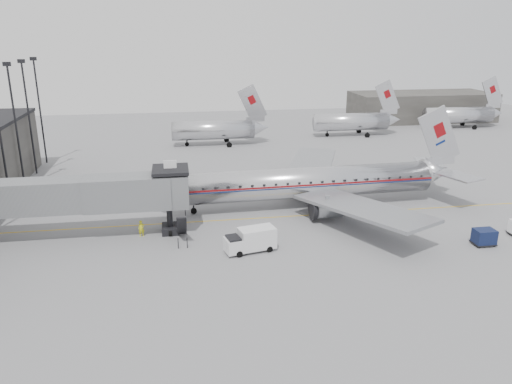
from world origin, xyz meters
TOP-DOWN VIEW (x-y plane):
  - ground at (0.00, 0.00)m, footprint 160.00×160.00m
  - hangar at (45.00, 60.00)m, footprint 30.00×12.00m
  - apron_line at (3.00, 6.00)m, footprint 60.00×0.15m
  - jet_bridge at (-16.66, 3.67)m, footprint 21.00×6.20m
  - distant_aircraft_near at (-1.79, 42.00)m, footprint 16.39×3.20m
  - distant_aircraft_mid at (24.21, 46.00)m, footprint 16.39×3.20m
  - distant_aircraft_far at (48.21, 50.00)m, footprint 16.39×3.20m
  - airliner at (6.69, 8.89)m, footprint 34.48×31.93m
  - service_van at (-2.24, -2.01)m, footprint 4.77×2.64m
  - baggage_cart_navy at (18.98, -4.12)m, footprint 1.94×1.48m
  - ramp_worker at (-12.00, 3.00)m, footprint 0.65×0.49m

SIDE VIEW (x-z plane):
  - ground at x=0.00m, z-range 0.00..0.00m
  - apron_line at x=3.00m, z-range 0.00..0.01m
  - ramp_worker at x=-12.00m, z-range 0.00..1.59m
  - baggage_cart_navy at x=18.98m, z-range 0.05..1.56m
  - service_van at x=-2.24m, z-range 0.05..2.17m
  - distant_aircraft_near at x=-1.79m, z-range -2.40..7.86m
  - distant_aircraft_mid at x=24.21m, z-range -2.40..7.86m
  - distant_aircraft_far at x=48.21m, z-range -2.40..7.86m
  - airliner at x=6.69m, z-range -2.71..8.19m
  - hangar at x=45.00m, z-range 0.00..6.00m
  - jet_bridge at x=-16.66m, z-range 0.63..7.73m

